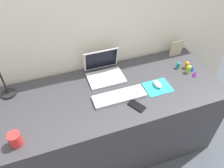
% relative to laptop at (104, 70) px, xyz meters
% --- Properties ---
extents(ground_plane, '(6.00, 6.00, 0.00)m').
position_rel_laptop_xyz_m(ground_plane, '(-0.01, -0.23, -0.79)').
color(ground_plane, '#474C56').
extents(back_wall, '(3.00, 0.05, 1.52)m').
position_rel_laptop_xyz_m(back_wall, '(-0.01, 0.17, -0.04)').
color(back_wall, silver).
rests_on(back_wall, ground_plane).
extents(desk, '(1.80, 0.71, 0.74)m').
position_rel_laptop_xyz_m(desk, '(-0.01, -0.23, -0.42)').
color(desk, '#38383D').
rests_on(desk, ground_plane).
extents(laptop, '(0.30, 0.25, 0.21)m').
position_rel_laptop_xyz_m(laptop, '(0.00, 0.00, 0.00)').
color(laptop, silver).
rests_on(laptop, desk).
extents(keyboard, '(0.41, 0.13, 0.02)m').
position_rel_laptop_xyz_m(keyboard, '(0.03, -0.29, -0.04)').
color(keyboard, silver).
rests_on(keyboard, desk).
extents(mousepad, '(0.21, 0.17, 0.00)m').
position_rel_laptop_xyz_m(mousepad, '(0.36, -0.29, -0.05)').
color(mousepad, '#28B7CC').
rests_on(mousepad, desk).
extents(mouse, '(0.06, 0.10, 0.03)m').
position_rel_laptop_xyz_m(mouse, '(0.36, -0.28, -0.03)').
color(mouse, silver).
rests_on(mouse, mousepad).
extents(cell_phone, '(0.12, 0.14, 0.01)m').
position_rel_laptop_xyz_m(cell_phone, '(0.12, -0.42, -0.05)').
color(cell_phone, black).
rests_on(cell_phone, desk).
extents(desk_lamp, '(0.11, 0.16, 0.33)m').
position_rel_laptop_xyz_m(desk_lamp, '(-0.77, -0.01, 0.10)').
color(desk_lamp, black).
rests_on(desk_lamp, desk).
extents(picture_frame, '(0.12, 0.02, 0.15)m').
position_rel_laptop_xyz_m(picture_frame, '(0.73, 0.05, 0.02)').
color(picture_frame, '#B2A58C').
rests_on(picture_frame, desk).
extents(coffee_mug, '(0.08, 0.08, 0.09)m').
position_rel_laptop_xyz_m(coffee_mug, '(-0.72, -0.46, -0.01)').
color(coffee_mug, red).
rests_on(coffee_mug, desk).
extents(toy_figurine_purple, '(0.04, 0.04, 0.05)m').
position_rel_laptop_xyz_m(toy_figurine_purple, '(0.72, -0.27, -0.03)').
color(toy_figurine_purple, purple).
rests_on(toy_figurine_purple, desk).
extents(toy_figurine_lime, '(0.04, 0.04, 0.07)m').
position_rel_laptop_xyz_m(toy_figurine_lime, '(0.70, -0.21, -0.02)').
color(toy_figurine_lime, '#8CDB33').
rests_on(toy_figurine_lime, desk).
extents(toy_figurine_blue, '(0.04, 0.04, 0.04)m').
position_rel_laptop_xyz_m(toy_figurine_blue, '(0.74, -0.20, -0.03)').
color(toy_figurine_blue, blue).
rests_on(toy_figurine_blue, desk).
extents(toy_figurine_teal, '(0.03, 0.03, 0.06)m').
position_rel_laptop_xyz_m(toy_figurine_teal, '(0.65, -0.13, -0.02)').
color(toy_figurine_teal, teal).
rests_on(toy_figurine_teal, desk).
extents(toy_figurine_orange, '(0.04, 0.04, 0.07)m').
position_rel_laptop_xyz_m(toy_figurine_orange, '(0.72, -0.15, -0.02)').
color(toy_figurine_orange, orange).
rests_on(toy_figurine_orange, desk).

